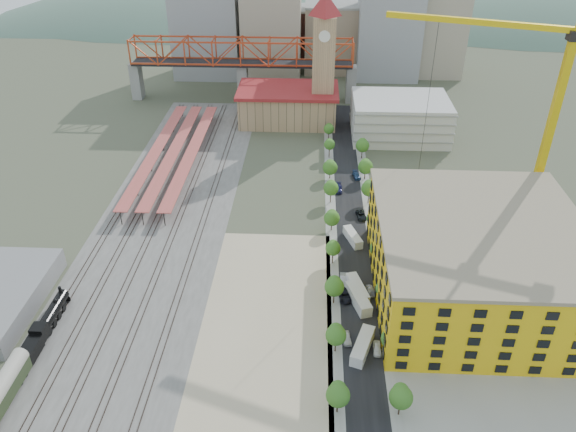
{
  "coord_description": "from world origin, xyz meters",
  "views": [
    {
      "loc": [
        4.98,
        -122.71,
        83.1
      ],
      "look_at": [
        -0.78,
        -4.45,
        10.0
      ],
      "focal_mm": 35.0,
      "sensor_mm": 36.0,
      "label": 1
    }
  ],
  "objects_px": {
    "site_trailer_c": "(357,289)",
    "car_0": "(347,338)",
    "clock_tower": "(324,49)",
    "tower_crane": "(541,92)",
    "site_trailer_a": "(363,346)",
    "construction_building": "(477,260)",
    "locomotive": "(47,323)",
    "site_trailer_b": "(358,299)",
    "coach": "(0,395)",
    "site_trailer_d": "(353,237)"
  },
  "relations": [
    {
      "from": "construction_building",
      "to": "tower_crane",
      "type": "relative_size",
      "value": 0.82
    },
    {
      "from": "construction_building",
      "to": "site_trailer_b",
      "type": "distance_m",
      "value": 27.66
    },
    {
      "from": "construction_building",
      "to": "site_trailer_a",
      "type": "xyz_separation_m",
      "value": [
        -26.0,
        -19.67,
        -8.03
      ]
    },
    {
      "from": "site_trailer_b",
      "to": "site_trailer_c",
      "type": "relative_size",
      "value": 1.06
    },
    {
      "from": "locomotive",
      "to": "site_trailer_c",
      "type": "relative_size",
      "value": 2.26
    },
    {
      "from": "tower_crane",
      "to": "clock_tower",
      "type": "bearing_deg",
      "value": 125.56
    },
    {
      "from": "locomotive",
      "to": "site_trailer_a",
      "type": "relative_size",
      "value": 2.16
    },
    {
      "from": "clock_tower",
      "to": "site_trailer_a",
      "type": "xyz_separation_m",
      "value": [
        8.0,
        -119.66,
        -27.32
      ]
    },
    {
      "from": "clock_tower",
      "to": "construction_building",
      "type": "distance_m",
      "value": 107.36
    },
    {
      "from": "construction_building",
      "to": "coach",
      "type": "distance_m",
      "value": 99.24
    },
    {
      "from": "clock_tower",
      "to": "tower_crane",
      "type": "distance_m",
      "value": 87.99
    },
    {
      "from": "coach",
      "to": "site_trailer_c",
      "type": "xyz_separation_m",
      "value": [
        66.0,
        35.15,
        -1.71
      ]
    },
    {
      "from": "tower_crane",
      "to": "site_trailer_b",
      "type": "height_order",
      "value": "tower_crane"
    },
    {
      "from": "site_trailer_c",
      "to": "tower_crane",
      "type": "bearing_deg",
      "value": 19.18
    },
    {
      "from": "locomotive",
      "to": "car_0",
      "type": "relative_size",
      "value": 5.23
    },
    {
      "from": "site_trailer_c",
      "to": "car_0",
      "type": "relative_size",
      "value": 2.31
    },
    {
      "from": "coach",
      "to": "site_trailer_b",
      "type": "bearing_deg",
      "value": 25.65
    },
    {
      "from": "site_trailer_a",
      "to": "car_0",
      "type": "relative_size",
      "value": 2.42
    },
    {
      "from": "site_trailer_a",
      "to": "site_trailer_b",
      "type": "height_order",
      "value": "site_trailer_b"
    },
    {
      "from": "site_trailer_c",
      "to": "site_trailer_d",
      "type": "relative_size",
      "value": 1.11
    },
    {
      "from": "locomotive",
      "to": "site_trailer_b",
      "type": "height_order",
      "value": "locomotive"
    },
    {
      "from": "site_trailer_b",
      "to": "site_trailer_c",
      "type": "height_order",
      "value": "site_trailer_b"
    },
    {
      "from": "clock_tower",
      "to": "site_trailer_a",
      "type": "bearing_deg",
      "value": -86.18
    },
    {
      "from": "locomotive",
      "to": "coach",
      "type": "height_order",
      "value": "coach"
    },
    {
      "from": "construction_building",
      "to": "site_trailer_b",
      "type": "bearing_deg",
      "value": -169.15
    },
    {
      "from": "site_trailer_b",
      "to": "site_trailer_d",
      "type": "distance_m",
      "value": 25.02
    },
    {
      "from": "clock_tower",
      "to": "site_trailer_c",
      "type": "height_order",
      "value": "clock_tower"
    },
    {
      "from": "coach",
      "to": "site_trailer_c",
      "type": "distance_m",
      "value": 74.79
    },
    {
      "from": "construction_building",
      "to": "site_trailer_d",
      "type": "xyz_separation_m",
      "value": [
        -26.0,
        20.03,
        -8.22
      ]
    },
    {
      "from": "site_trailer_c",
      "to": "car_0",
      "type": "height_order",
      "value": "site_trailer_c"
    },
    {
      "from": "site_trailer_c",
      "to": "site_trailer_d",
      "type": "height_order",
      "value": "site_trailer_c"
    },
    {
      "from": "clock_tower",
      "to": "coach",
      "type": "xyz_separation_m",
      "value": [
        -58.0,
        -136.67,
        -25.67
      ]
    },
    {
      "from": "tower_crane",
      "to": "construction_building",
      "type": "bearing_deg",
      "value": -120.33
    },
    {
      "from": "tower_crane",
      "to": "site_trailer_d",
      "type": "distance_m",
      "value": 57.32
    },
    {
      "from": "clock_tower",
      "to": "tower_crane",
      "type": "bearing_deg",
      "value": -54.44
    },
    {
      "from": "car_0",
      "to": "locomotive",
      "type": "bearing_deg",
      "value": 174.1
    },
    {
      "from": "locomotive",
      "to": "site_trailer_b",
      "type": "bearing_deg",
      "value": 10.27
    },
    {
      "from": "construction_building",
      "to": "site_trailer_b",
      "type": "height_order",
      "value": "construction_building"
    },
    {
      "from": "site_trailer_d",
      "to": "site_trailer_a",
      "type": "bearing_deg",
      "value": -108.95
    },
    {
      "from": "site_trailer_d",
      "to": "car_0",
      "type": "distance_m",
      "value": 37.13
    },
    {
      "from": "coach",
      "to": "site_trailer_c",
      "type": "height_order",
      "value": "coach"
    },
    {
      "from": "tower_crane",
      "to": "site_trailer_c",
      "type": "bearing_deg",
      "value": -144.69
    },
    {
      "from": "construction_building",
      "to": "locomotive",
      "type": "bearing_deg",
      "value": -169.56
    },
    {
      "from": "construction_building",
      "to": "car_0",
      "type": "distance_m",
      "value": 34.71
    },
    {
      "from": "site_trailer_d",
      "to": "coach",
      "type": "bearing_deg",
      "value": -158.29
    },
    {
      "from": "coach",
      "to": "tower_crane",
      "type": "relative_size",
      "value": 0.29
    },
    {
      "from": "site_trailer_a",
      "to": "site_trailer_d",
      "type": "xyz_separation_m",
      "value": [
        0.0,
        39.7,
        -0.19
      ]
    },
    {
      "from": "construction_building",
      "to": "site_trailer_c",
      "type": "height_order",
      "value": "construction_building"
    },
    {
      "from": "locomotive",
      "to": "site_trailer_a",
      "type": "distance_m",
      "value": 66.06
    },
    {
      "from": "clock_tower",
      "to": "car_0",
      "type": "relative_size",
      "value": 12.52
    }
  ]
}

